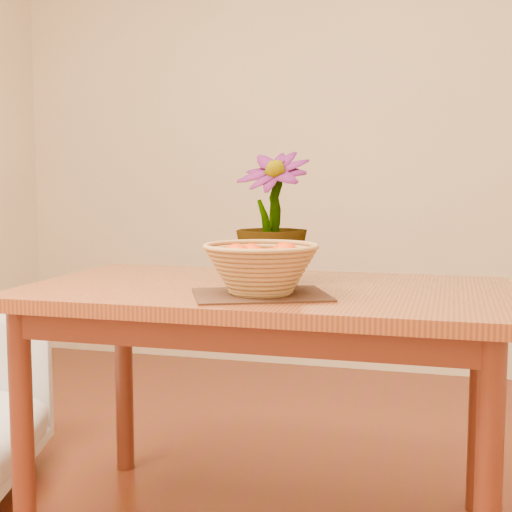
# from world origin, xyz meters

# --- Properties ---
(wall_back) EXTENTS (4.00, 0.02, 2.70)m
(wall_back) POSITION_xyz_m (0.00, 2.25, 1.35)
(wall_back) COLOR beige
(wall_back) RESTS_ON floor
(table) EXTENTS (1.40, 0.80, 0.75)m
(table) POSITION_xyz_m (0.00, 0.30, 0.66)
(table) COLOR brown
(table) RESTS_ON floor
(placemat) EXTENTS (0.43, 0.39, 0.01)m
(placemat) POSITION_xyz_m (0.03, 0.13, 0.75)
(placemat) COLOR #3C1F15
(placemat) RESTS_ON table
(wicker_basket) EXTENTS (0.31, 0.31, 0.13)m
(wicker_basket) POSITION_xyz_m (0.03, 0.13, 0.82)
(wicker_basket) COLOR #A57A44
(wicker_basket) RESTS_ON placemat
(orange_pile) EXTENTS (0.20, 0.19, 0.09)m
(orange_pile) POSITION_xyz_m (0.03, 0.13, 0.85)
(orange_pile) COLOR #D23903
(orange_pile) RESTS_ON wicker_basket
(potted_plant) EXTENTS (0.26, 0.26, 0.40)m
(potted_plant) POSITION_xyz_m (-0.01, 0.39, 0.95)
(potted_plant) COLOR #1C4714
(potted_plant) RESTS_ON table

